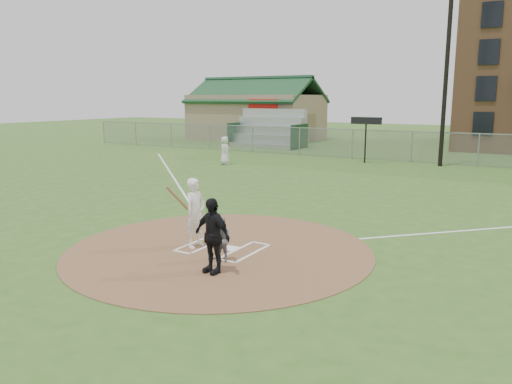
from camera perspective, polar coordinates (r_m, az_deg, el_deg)
The scene contains 14 objects.
ground at distance 13.89m, azimuth -4.19°, elevation -6.61°, with size 140.00×140.00×0.00m, color #345C1F.
dirt_circle at distance 13.89m, azimuth -4.19°, elevation -6.57°, with size 8.40×8.40×0.02m, color brown.
home_plate at distance 13.89m, azimuth -3.03°, elevation -6.46°, with size 0.42×0.42×0.03m, color white.
foul_line_third at distance 26.21m, azimuth -9.33°, elevation 1.52°, with size 0.10×24.00×0.01m, color white.
catcher at distance 12.74m, azimuth -3.96°, elevation -5.45°, with size 0.55×0.43×1.14m, color gray.
umpire at distance 11.87m, azimuth -5.04°, elevation -4.97°, with size 1.07×0.44×1.82m, color black.
ondeck_player at distance 31.37m, azimuth -3.59°, elevation 4.75°, with size 0.86×0.56×1.76m, color silver.
batters_boxes at distance 14.01m, azimuth -3.84°, elevation -6.35°, with size 2.08×1.88×0.01m.
batter_at_plate at distance 13.93m, azimuth -6.95°, elevation -2.38°, with size 0.79×1.01×1.94m.
outfield_fence at distance 33.91m, azimuth 17.35°, elevation 4.97°, with size 56.08×0.08×2.03m.
bleachers at distance 42.50m, azimuth 1.31°, elevation 7.29°, with size 6.08×3.20×3.20m.
clubhouse at distance 50.83m, azimuth 0.08°, elevation 8.76°, with size 12.20×8.71×6.23m.
light_pole at distance 32.49m, azimuth 21.04°, elevation 14.41°, with size 1.20×0.30×12.22m.
scoreboard_sign at distance 32.74m, azimuth 12.47°, elevation 7.42°, with size 2.00×0.10×2.93m.
Camera 1 is at (7.53, -10.92, 4.13)m, focal length 35.00 mm.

